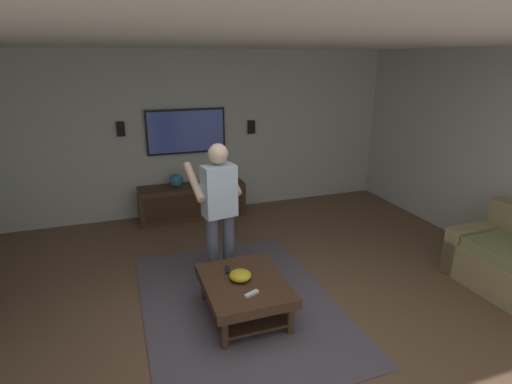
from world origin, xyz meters
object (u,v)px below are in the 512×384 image
at_px(media_console, 192,201).
at_px(bowl, 240,275).
at_px(wall_speaker_left, 251,127).
at_px(wall_speaker_right, 121,129).
at_px(tv, 186,131).
at_px(remote_black, 227,270).
at_px(person_standing, 219,206).
at_px(remote_white, 252,294).
at_px(vase_round, 176,180).
at_px(coffee_table, 244,290).

bearing_deg(media_console, bowl, -0.94).
bearing_deg(wall_speaker_left, bowl, 159.40).
distance_m(bowl, wall_speaker_right, 3.37).
bearing_deg(tv, media_console, 0.00).
height_order(media_console, remote_black, media_console).
bearing_deg(wall_speaker_right, wall_speaker_left, -90.00).
xyz_separation_m(media_console, person_standing, (-2.07, 0.06, 0.66)).
distance_m(media_console, remote_black, 2.60).
distance_m(bowl, remote_white, 0.29).
bearing_deg(remote_black, tv, 10.77).
xyz_separation_m(media_console, remote_white, (-3.10, 0.03, 0.14)).
xyz_separation_m(vase_round, wall_speaker_right, (0.26, 0.75, 0.82)).
relative_size(vase_round, wall_speaker_left, 1.00).
relative_size(person_standing, wall_speaker_right, 7.45).
height_order(coffee_table, wall_speaker_left, wall_speaker_left).
distance_m(coffee_table, tv, 3.27).
bearing_deg(person_standing, remote_black, 164.06).
bearing_deg(wall_speaker_right, vase_round, -108.86).
xyz_separation_m(coffee_table, tv, (3.08, -0.01, 1.09)).
xyz_separation_m(vase_round, wall_speaker_left, (0.26, -1.35, 0.73)).
distance_m(media_console, tv, 1.14).
height_order(bowl, vase_round, vase_round).
distance_m(tv, person_standing, 2.36).
relative_size(remote_white, vase_round, 0.68).
height_order(media_console, tv, tv).
xyz_separation_m(coffee_table, bowl, (0.02, 0.03, 0.15)).
distance_m(coffee_table, remote_black, 0.29).
distance_m(person_standing, wall_speaker_right, 2.57).
bearing_deg(person_standing, coffee_table, 174.07).
distance_m(bowl, vase_round, 2.83).
distance_m(tv, remote_black, 3.00).
height_order(coffee_table, remote_white, remote_white).
bearing_deg(person_standing, media_console, -11.32).
relative_size(vase_round, wall_speaker_right, 1.00).
height_order(tv, wall_speaker_right, tv).
height_order(bowl, remote_black, bowl).
height_order(person_standing, wall_speaker_right, person_standing).
bearing_deg(bowl, media_console, -0.94).
bearing_deg(remote_white, person_standing, 69.44).
bearing_deg(coffee_table, vase_round, 4.61).
distance_m(vase_round, wall_speaker_right, 1.14).
distance_m(media_console, vase_round, 0.45).
xyz_separation_m(media_console, vase_round, (-0.00, 0.24, 0.39)).
relative_size(tv, wall_speaker_left, 5.75).
relative_size(remote_black, vase_round, 0.68).
bearing_deg(vase_round, wall_speaker_right, 71.14).
bearing_deg(vase_round, remote_black, -177.32).
height_order(person_standing, remote_black, person_standing).
bearing_deg(wall_speaker_left, remote_black, 156.70).
distance_m(coffee_table, wall_speaker_right, 3.45).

